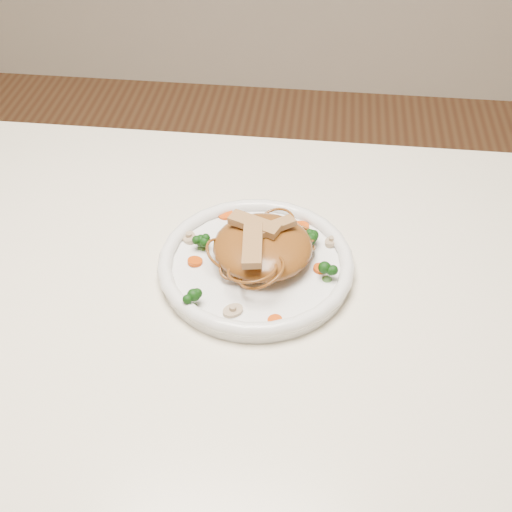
# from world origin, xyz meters

# --- Properties ---
(table) EXTENTS (1.20, 0.80, 0.75)m
(table) POSITION_xyz_m (0.00, 0.00, 0.65)
(table) COLOR silver
(table) RESTS_ON ground
(plate) EXTENTS (0.28, 0.28, 0.02)m
(plate) POSITION_xyz_m (0.08, 0.05, 0.76)
(plate) COLOR white
(plate) RESTS_ON table
(noodle_mound) EXTENTS (0.16, 0.16, 0.04)m
(noodle_mound) POSITION_xyz_m (0.09, 0.06, 0.79)
(noodle_mound) COLOR brown
(noodle_mound) RESTS_ON plate
(chicken_a) EXTENTS (0.06, 0.05, 0.01)m
(chicken_a) POSITION_xyz_m (0.11, 0.07, 0.82)
(chicken_a) COLOR tan
(chicken_a) RESTS_ON noodle_mound
(chicken_b) EXTENTS (0.08, 0.05, 0.01)m
(chicken_b) POSITION_xyz_m (0.08, 0.08, 0.82)
(chicken_b) COLOR tan
(chicken_b) RESTS_ON noodle_mound
(chicken_c) EXTENTS (0.03, 0.08, 0.01)m
(chicken_c) POSITION_xyz_m (0.08, 0.03, 0.82)
(chicken_c) COLOR tan
(chicken_c) RESTS_ON noodle_mound
(broccoli_0) EXTENTS (0.03, 0.03, 0.03)m
(broccoli_0) POSITION_xyz_m (0.15, 0.10, 0.78)
(broccoli_0) COLOR #103F0D
(broccoli_0) RESTS_ON plate
(broccoli_1) EXTENTS (0.03, 0.03, 0.03)m
(broccoli_1) POSITION_xyz_m (0.01, 0.08, 0.78)
(broccoli_1) COLOR #103F0D
(broccoli_1) RESTS_ON plate
(broccoli_2) EXTENTS (0.03, 0.03, 0.03)m
(broccoli_2) POSITION_xyz_m (0.01, -0.04, 0.78)
(broccoli_2) COLOR #103F0D
(broccoli_2) RESTS_ON plate
(broccoli_3) EXTENTS (0.03, 0.03, 0.03)m
(broccoli_3) POSITION_xyz_m (0.18, 0.03, 0.78)
(broccoli_3) COLOR #103F0D
(broccoli_3) RESTS_ON plate
(carrot_0) EXTENTS (0.03, 0.03, 0.00)m
(carrot_0) POSITION_xyz_m (0.14, 0.14, 0.77)
(carrot_0) COLOR #C23B07
(carrot_0) RESTS_ON plate
(carrot_1) EXTENTS (0.02, 0.02, 0.00)m
(carrot_1) POSITION_xyz_m (0.00, 0.04, 0.77)
(carrot_1) COLOR #C23B07
(carrot_1) RESTS_ON plate
(carrot_2) EXTENTS (0.02, 0.02, 0.00)m
(carrot_2) POSITION_xyz_m (0.17, 0.05, 0.77)
(carrot_2) COLOR #C23B07
(carrot_2) RESTS_ON plate
(carrot_3) EXTENTS (0.03, 0.03, 0.00)m
(carrot_3) POSITION_xyz_m (0.03, 0.15, 0.77)
(carrot_3) COLOR #C23B07
(carrot_3) RESTS_ON plate
(carrot_4) EXTENTS (0.02, 0.02, 0.00)m
(carrot_4) POSITION_xyz_m (0.12, -0.05, 0.77)
(carrot_4) COLOR #C23B07
(carrot_4) RESTS_ON plate
(mushroom_0) EXTENTS (0.04, 0.04, 0.01)m
(mushroom_0) POSITION_xyz_m (0.07, -0.04, 0.77)
(mushroom_0) COLOR #C3B592
(mushroom_0) RESTS_ON plate
(mushroom_1) EXTENTS (0.03, 0.03, 0.01)m
(mushroom_1) POSITION_xyz_m (0.19, 0.11, 0.77)
(mushroom_1) COLOR #C3B592
(mushroom_1) RESTS_ON plate
(mushroom_2) EXTENTS (0.04, 0.04, 0.01)m
(mushroom_2) POSITION_xyz_m (-0.02, 0.09, 0.77)
(mushroom_2) COLOR #C3B592
(mushroom_2) RESTS_ON plate
(mushroom_3) EXTENTS (0.03, 0.03, 0.01)m
(mushroom_3) POSITION_xyz_m (0.13, 0.13, 0.77)
(mushroom_3) COLOR #C3B592
(mushroom_3) RESTS_ON plate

